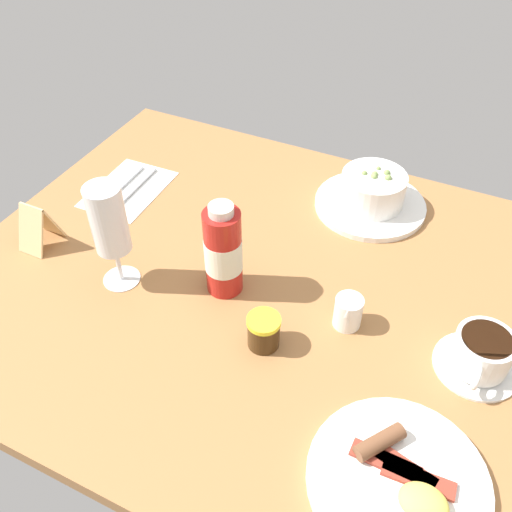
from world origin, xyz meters
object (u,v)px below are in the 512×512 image
Objects in this scene: wine_glass at (109,224)px; sauce_bottle_red at (223,252)px; cutlery_setting at (127,190)px; breakfast_plate at (399,480)px; porridge_bowl at (372,193)px; creamer_jug at (348,312)px; coffee_cup at (481,354)px; jam_jar at (264,331)px; menu_card at (38,225)px.

sauce_bottle_red is at bearing -160.02° from wine_glass.
cutlery_setting is at bearing -56.77° from wine_glass.
sauce_bottle_red is 0.76× the size of breakfast_plate.
creamer_jug is at bearing 100.26° from porridge_bowl.
wine_glass is at bearing 10.69° from creamer_jug.
coffee_cup is 31.63cm from jam_jar.
wine_glass reaches higher than menu_card.
jam_jar reaches higher than breakfast_plate.
coffee_cup is 2.37× the size of jam_jar.
creamer_jug is 1.06× the size of jam_jar.
porridge_bowl is at bearing -116.34° from sauce_bottle_red.
cutlery_setting is 3.15× the size of creamer_jug.
breakfast_plate is (-35.40, 20.77, -7.07)cm from sauce_bottle_red.
coffee_cup is 0.58× the size of breakfast_plate.
coffee_cup is at bearing 169.01° from cutlery_setting.
sauce_bottle_red reaches higher than breakfast_plate.
creamer_jug is (19.96, 0.33, -0.35)cm from coffee_cup.
jam_jar is 46.40cm from menu_card.
jam_jar is at bearing -27.37° from breakfast_plate.
porridge_bowl is 1.63× the size of coffee_cup.
cutlery_setting is at bearing -10.99° from coffee_cup.
wine_glass is 18.41cm from sauce_bottle_red.
menu_card is (50.93, 36.24, 0.85)cm from porridge_bowl.
wine_glass is at bearing 49.28° from porridge_bowl.
breakfast_plate is at bearing 110.68° from porridge_bowl.
jam_jar reaches higher than cutlery_setting.
cutlery_setting is at bearing -26.47° from sauce_bottle_red.
porridge_bowl reaches higher than coffee_cup.
coffee_cup is at bearing -175.48° from menu_card.
sauce_bottle_red is at bearing 1.93° from coffee_cup.
creamer_jug is 56.76cm from menu_card.
jam_jar is at bearing 143.46° from sauce_bottle_red.
jam_jar is (30.17, 9.50, -0.34)cm from coffee_cup.
coffee_cup reaches higher than creamer_jug.
menu_card is (35.29, 4.65, -3.75)cm from sauce_bottle_red.
wine_glass is (-14.08, 21.48, 12.15)cm from cutlery_setting.
cutlery_setting is at bearing -29.31° from jam_jar.
wine_glass is (57.93, 7.50, 9.22)cm from coffee_cup.
creamer_jug is (-5.53, 30.53, -0.60)cm from porridge_bowl.
wine_glass is at bearing 19.98° from sauce_bottle_red.
jam_jar is (-27.76, 2.01, -9.56)cm from wine_glass.
sauce_bottle_red is 41.65cm from breakfast_plate.
breakfast_plate is (5.72, 22.16, -2.23)cm from coffee_cup.
jam_jar is at bearing 17.48° from coffee_cup.
coffee_cup is at bearing -162.52° from jam_jar.
menu_card is (56.46, 5.71, 1.45)cm from creamer_jug.
breakfast_plate is at bearing 152.63° from jam_jar.
jam_jar is at bearing 150.69° from cutlery_setting.
cutlery_setting is 54.04cm from creamer_jug.
breakfast_plate is at bearing 151.40° from cutlery_setting.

